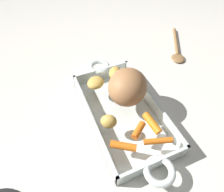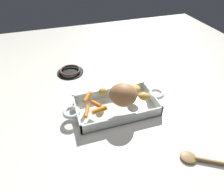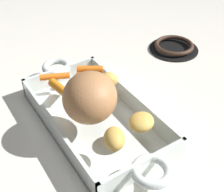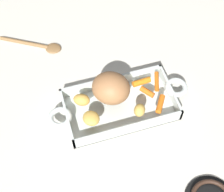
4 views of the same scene
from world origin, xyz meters
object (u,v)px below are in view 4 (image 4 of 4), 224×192
(serving_spoon, at_px, (38,45))
(baby_carrot_northeast, at_px, (160,104))
(pork_roast, at_px, (111,88))
(baby_carrot_southeast, at_px, (141,82))
(baby_carrot_long, at_px, (148,93))
(potato_corner, at_px, (82,100))
(potato_near_roast, at_px, (140,110))
(potato_whole, at_px, (91,118))
(baby_carrot_northwest, at_px, (157,82))
(roasting_dish, at_px, (120,105))

(serving_spoon, bearing_deg, baby_carrot_northeast, -19.90)
(pork_roast, distance_m, baby_carrot_southeast, 0.12)
(baby_carrot_long, bearing_deg, potato_corner, 171.67)
(potato_corner, relative_size, serving_spoon, 0.24)
(baby_carrot_northeast, distance_m, baby_carrot_long, 0.06)
(pork_roast, distance_m, potato_near_roast, 0.11)
(potato_near_roast, bearing_deg, baby_carrot_northeast, 5.89)
(potato_whole, xyz_separation_m, serving_spoon, (-0.11, 0.40, -0.06))
(baby_carrot_southeast, distance_m, baby_carrot_long, 0.05)
(baby_carrot_northeast, bearing_deg, potato_whole, 177.33)
(potato_whole, distance_m, potato_corner, 0.07)
(potato_near_roast, bearing_deg, baby_carrot_long, 49.91)
(baby_carrot_northwest, height_order, potato_corner, potato_corner)
(baby_carrot_long, bearing_deg, baby_carrot_southeast, 95.60)
(baby_carrot_northeast, relative_size, potato_corner, 1.17)
(pork_roast, bearing_deg, potato_whole, -141.26)
(pork_roast, height_order, baby_carrot_long, pork_roast)
(baby_carrot_northeast, xyz_separation_m, baby_carrot_long, (-0.02, 0.05, -0.00))
(baby_carrot_long, distance_m, potato_near_roast, 0.08)
(serving_spoon, bearing_deg, baby_carrot_northwest, -11.41)
(baby_carrot_southeast, height_order, potato_whole, potato_whole)
(pork_roast, xyz_separation_m, baby_carrot_northwest, (0.16, 0.01, -0.04))
(pork_roast, bearing_deg, baby_carrot_southeast, 10.00)
(baby_carrot_northeast, relative_size, baby_carrot_long, 1.28)
(roasting_dish, xyz_separation_m, potato_whole, (-0.11, -0.05, 0.04))
(baby_carrot_long, bearing_deg, potato_whole, -168.60)
(baby_carrot_southeast, height_order, potato_near_roast, potato_near_roast)
(baby_carrot_northeast, distance_m, serving_spoon, 0.53)
(potato_corner, xyz_separation_m, serving_spoon, (-0.10, 0.33, -0.06))
(potato_whole, bearing_deg, serving_spoon, 105.27)
(pork_roast, height_order, baby_carrot_northwest, pork_roast)
(potato_near_roast, xyz_separation_m, potato_corner, (-0.16, 0.09, -0.00))
(baby_carrot_northwest, xyz_separation_m, potato_near_roast, (-0.10, -0.09, 0.01))
(baby_carrot_northeast, xyz_separation_m, potato_whole, (-0.23, 0.01, 0.00))
(baby_carrot_northeast, relative_size, baby_carrot_northwest, 0.89)
(baby_carrot_southeast, bearing_deg, pork_roast, -170.00)
(roasting_dish, relative_size, pork_roast, 3.89)
(baby_carrot_long, bearing_deg, roasting_dish, 177.35)
(baby_carrot_northeast, height_order, potato_corner, potato_corner)
(potato_near_roast, height_order, potato_corner, potato_near_roast)
(baby_carrot_southeast, distance_m, potato_whole, 0.22)
(potato_whole, bearing_deg, baby_carrot_southeast, 23.95)
(roasting_dish, height_order, baby_carrot_long, baby_carrot_long)
(potato_near_roast, relative_size, potato_corner, 0.80)
(baby_carrot_northeast, bearing_deg, potato_corner, 160.94)
(roasting_dish, relative_size, baby_carrot_long, 9.53)
(baby_carrot_long, bearing_deg, serving_spoon, 130.95)
(baby_carrot_northeast, bearing_deg, serving_spoon, 129.35)
(potato_whole, bearing_deg, potato_corner, 99.87)
(baby_carrot_northwest, relative_size, potato_corner, 1.31)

